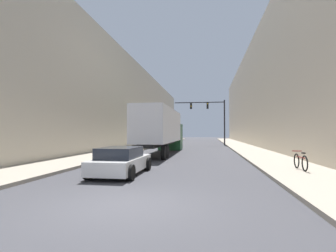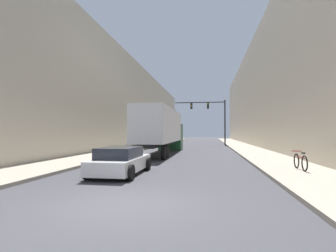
# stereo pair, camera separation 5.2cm
# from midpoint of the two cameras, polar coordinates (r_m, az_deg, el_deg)

# --- Properties ---
(ground_plane) EXTENTS (200.00, 200.00, 0.00)m
(ground_plane) POSITION_cam_midpoint_polar(r_m,az_deg,el_deg) (7.16, -9.29, -16.71)
(ground_plane) COLOR #38383D
(sidewalk_right) EXTENTS (3.36, 80.00, 0.15)m
(sidewalk_right) POSITION_cam_midpoint_polar(r_m,az_deg,el_deg) (36.84, 15.45, -4.19)
(sidewalk_right) COLOR gray
(sidewalk_right) RESTS_ON ground
(sidewalk_left) EXTENTS (3.36, 80.00, 0.15)m
(sidewalk_left) POSITION_cam_midpoint_polar(r_m,az_deg,el_deg) (37.57, -4.03, -4.18)
(sidewalk_left) COLOR gray
(sidewalk_left) RESTS_ON ground
(building_right) EXTENTS (6.00, 80.00, 14.52)m
(building_right) POSITION_cam_midpoint_polar(r_m,az_deg,el_deg) (37.99, 22.46, 6.82)
(building_right) COLOR beige
(building_right) RESTS_ON ground
(building_left) EXTENTS (6.00, 80.00, 11.98)m
(building_left) POSITION_cam_midpoint_polar(r_m,az_deg,el_deg) (39.06, -10.73, 4.63)
(building_left) COLOR #BCB29E
(building_left) RESTS_ON ground
(semi_truck) EXTENTS (2.41, 12.95, 3.84)m
(semi_truck) POSITION_cam_midpoint_polar(r_m,az_deg,el_deg) (23.37, -1.20, -0.67)
(semi_truck) COLOR silver
(semi_truck) RESTS_ON ground
(sedan_car) EXTENTS (2.00, 4.21, 1.23)m
(sedan_car) POSITION_cam_midpoint_polar(r_m,az_deg,el_deg) (12.08, -10.11, -7.54)
(sedan_car) COLOR silver
(sedan_car) RESTS_ON ground
(traffic_signal_gantry) EXTENTS (7.47, 0.35, 6.68)m
(traffic_signal_gantry) POSITION_cam_midpoint_polar(r_m,az_deg,el_deg) (39.39, 9.74, 2.64)
(traffic_signal_gantry) COLOR black
(traffic_signal_gantry) RESTS_ON ground
(parked_bicycle) EXTENTS (0.44, 1.83, 0.86)m
(parked_bicycle) POSITION_cam_midpoint_polar(r_m,az_deg,el_deg) (13.78, 26.96, -6.93)
(parked_bicycle) COLOR black
(parked_bicycle) RESTS_ON sidewalk_right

